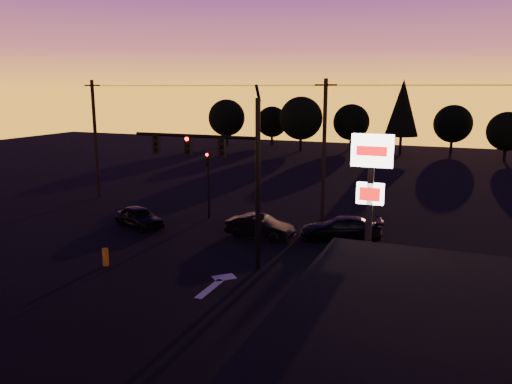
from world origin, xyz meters
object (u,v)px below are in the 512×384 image
(traffic_signal_mast, at_px, (226,164))
(car_right, at_px, (341,229))
(pylon_sign, at_px, (371,185))
(suv_parked, at_px, (379,349))
(car_mid, at_px, (260,226))
(secondary_signal, at_px, (208,175))
(car_left, at_px, (139,217))
(bollard, at_px, (106,257))

(traffic_signal_mast, distance_m, car_right, 8.50)
(pylon_sign, relative_size, suv_parked, 1.50)
(traffic_signal_mast, distance_m, suv_parked, 11.35)
(car_mid, relative_size, car_right, 0.86)
(suv_parked, bearing_deg, pylon_sign, 76.67)
(traffic_signal_mast, height_order, secondary_signal, traffic_signal_mast)
(pylon_sign, relative_size, car_left, 1.82)
(traffic_signal_mast, relative_size, bollard, 10.00)
(traffic_signal_mast, relative_size, suv_parked, 1.90)
(bollard, xyz_separation_m, car_right, (9.59, 8.37, 0.23))
(car_right, bearing_deg, traffic_signal_mast, -48.50)
(car_left, bearing_deg, pylon_sign, -92.81)
(car_right, height_order, suv_parked, car_right)
(pylon_sign, xyz_separation_m, bollard, (-12.48, 0.14, -4.48))
(traffic_signal_mast, relative_size, secondary_signal, 1.97)
(car_right, bearing_deg, secondary_signal, -112.74)
(secondary_signal, distance_m, suv_parked, 19.33)
(traffic_signal_mast, distance_m, car_left, 9.85)
(secondary_signal, bearing_deg, car_right, -9.17)
(car_mid, bearing_deg, bollard, 146.96)
(pylon_sign, bearing_deg, secondary_signal, 140.23)
(secondary_signal, distance_m, bollard, 10.15)
(car_right, xyz_separation_m, suv_parked, (4.03, -12.54, -0.04))
(pylon_sign, distance_m, car_mid, 11.13)
(bollard, relative_size, suv_parked, 0.19)
(bollard, height_order, suv_parked, suv_parked)
(suv_parked, bearing_deg, car_right, 78.67)
(car_mid, height_order, car_right, car_right)
(suv_parked, bearing_deg, car_left, 117.81)
(secondary_signal, xyz_separation_m, pylon_sign, (12.00, -9.99, 2.05))
(bollard, relative_size, car_mid, 0.22)
(traffic_signal_mast, relative_size, car_left, 2.30)
(pylon_sign, height_order, suv_parked, pylon_sign)
(secondary_signal, height_order, bollard, secondary_signal)
(pylon_sign, bearing_deg, traffic_signal_mast, 160.64)
(car_left, relative_size, suv_parked, 0.83)
(car_left, bearing_deg, secondary_signal, -20.13)
(bollard, height_order, car_right, car_right)
(bollard, distance_m, car_right, 12.73)
(secondary_signal, xyz_separation_m, bollard, (-0.48, -9.84, -2.43))
(traffic_signal_mast, xyz_separation_m, car_mid, (-0.18, 4.76, -4.29))
(secondary_signal, bearing_deg, traffic_signal_mast, -56.81)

